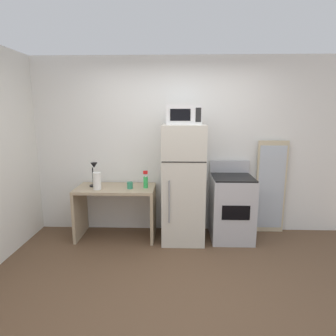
{
  "coord_description": "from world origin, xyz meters",
  "views": [
    {
      "loc": [
        -0.02,
        -2.6,
        1.81
      ],
      "look_at": [
        -0.14,
        1.1,
        1.08
      ],
      "focal_mm": 30.58,
      "sensor_mm": 36.0,
      "label": 1
    }
  ],
  "objects_px": {
    "paper_towel_roll": "(97,181)",
    "oven_range": "(231,207)",
    "spray_bottle": "(146,181)",
    "leaning_mirror": "(271,187)",
    "microwave": "(184,115)",
    "refrigerator": "(183,183)",
    "desk_lamp": "(94,170)",
    "coffee_mug": "(130,185)",
    "desk": "(116,203)"
  },
  "relations": [
    {
      "from": "refrigerator",
      "to": "leaning_mirror",
      "type": "bearing_deg",
      "value": 12.07
    },
    {
      "from": "refrigerator",
      "to": "leaning_mirror",
      "type": "relative_size",
      "value": 1.17
    },
    {
      "from": "desk",
      "to": "oven_range",
      "type": "relative_size",
      "value": 1.01
    },
    {
      "from": "leaning_mirror",
      "to": "refrigerator",
      "type": "bearing_deg",
      "value": -167.93
    },
    {
      "from": "microwave",
      "to": "leaning_mirror",
      "type": "distance_m",
      "value": 1.73
    },
    {
      "from": "desk_lamp",
      "to": "refrigerator",
      "type": "height_order",
      "value": "refrigerator"
    },
    {
      "from": "leaning_mirror",
      "to": "desk",
      "type": "bearing_deg",
      "value": -173.73
    },
    {
      "from": "coffee_mug",
      "to": "leaning_mirror",
      "type": "relative_size",
      "value": 0.07
    },
    {
      "from": "spray_bottle",
      "to": "microwave",
      "type": "height_order",
      "value": "microwave"
    },
    {
      "from": "desk",
      "to": "microwave",
      "type": "bearing_deg",
      "value": -3.08
    },
    {
      "from": "spray_bottle",
      "to": "leaning_mirror",
      "type": "height_order",
      "value": "leaning_mirror"
    },
    {
      "from": "desk_lamp",
      "to": "paper_towel_roll",
      "type": "height_order",
      "value": "desk_lamp"
    },
    {
      "from": "desk_lamp",
      "to": "leaning_mirror",
      "type": "distance_m",
      "value": 2.62
    },
    {
      "from": "spray_bottle",
      "to": "leaning_mirror",
      "type": "relative_size",
      "value": 0.18
    },
    {
      "from": "desk",
      "to": "microwave",
      "type": "distance_m",
      "value": 1.58
    },
    {
      "from": "coffee_mug",
      "to": "microwave",
      "type": "xyz_separation_m",
      "value": [
        0.75,
        0.02,
        0.97
      ]
    },
    {
      "from": "refrigerator",
      "to": "spray_bottle",
      "type": "bearing_deg",
      "value": 179.4
    },
    {
      "from": "microwave",
      "to": "desk_lamp",
      "type": "bearing_deg",
      "value": 176.72
    },
    {
      "from": "spray_bottle",
      "to": "microwave",
      "type": "relative_size",
      "value": 0.54
    },
    {
      "from": "coffee_mug",
      "to": "refrigerator",
      "type": "height_order",
      "value": "refrigerator"
    },
    {
      "from": "coffee_mug",
      "to": "microwave",
      "type": "bearing_deg",
      "value": 1.38
    },
    {
      "from": "coffee_mug",
      "to": "microwave",
      "type": "relative_size",
      "value": 0.21
    },
    {
      "from": "spray_bottle",
      "to": "refrigerator",
      "type": "distance_m",
      "value": 0.53
    },
    {
      "from": "paper_towel_roll",
      "to": "oven_range",
      "type": "bearing_deg",
      "value": 3.52
    },
    {
      "from": "microwave",
      "to": "oven_range",
      "type": "height_order",
      "value": "microwave"
    },
    {
      "from": "refrigerator",
      "to": "oven_range",
      "type": "xyz_separation_m",
      "value": [
        0.7,
        0.03,
        -0.35
      ]
    },
    {
      "from": "coffee_mug",
      "to": "oven_range",
      "type": "height_order",
      "value": "oven_range"
    },
    {
      "from": "paper_towel_roll",
      "to": "refrigerator",
      "type": "xyz_separation_m",
      "value": [
        1.2,
        0.09,
        -0.05
      ]
    },
    {
      "from": "paper_towel_roll",
      "to": "oven_range",
      "type": "relative_size",
      "value": 0.22
    },
    {
      "from": "spray_bottle",
      "to": "coffee_mug",
      "type": "xyz_separation_m",
      "value": [
        -0.22,
        -0.04,
        -0.05
      ]
    },
    {
      "from": "microwave",
      "to": "desk",
      "type": "bearing_deg",
      "value": 176.92
    },
    {
      "from": "desk_lamp",
      "to": "oven_range",
      "type": "relative_size",
      "value": 0.32
    },
    {
      "from": "oven_range",
      "to": "spray_bottle",
      "type": "bearing_deg",
      "value": -179.01
    },
    {
      "from": "spray_bottle",
      "to": "refrigerator",
      "type": "xyz_separation_m",
      "value": [
        0.53,
        -0.01,
        -0.03
      ]
    },
    {
      "from": "spray_bottle",
      "to": "oven_range",
      "type": "distance_m",
      "value": 1.29
    },
    {
      "from": "desk_lamp",
      "to": "microwave",
      "type": "distance_m",
      "value": 1.5
    },
    {
      "from": "refrigerator",
      "to": "microwave",
      "type": "bearing_deg",
      "value": -89.69
    },
    {
      "from": "coffee_mug",
      "to": "microwave",
      "type": "distance_m",
      "value": 1.23
    },
    {
      "from": "desk",
      "to": "spray_bottle",
      "type": "relative_size",
      "value": 4.48
    },
    {
      "from": "paper_towel_roll",
      "to": "microwave",
      "type": "bearing_deg",
      "value": 3.28
    },
    {
      "from": "oven_range",
      "to": "paper_towel_roll",
      "type": "bearing_deg",
      "value": -176.48
    },
    {
      "from": "refrigerator",
      "to": "leaning_mirror",
      "type": "xyz_separation_m",
      "value": [
        1.32,
        0.28,
        -0.12
      ]
    },
    {
      "from": "refrigerator",
      "to": "microwave",
      "type": "xyz_separation_m",
      "value": [
        0.0,
        -0.02,
        0.95
      ]
    },
    {
      "from": "coffee_mug",
      "to": "leaning_mirror",
      "type": "bearing_deg",
      "value": 8.84
    },
    {
      "from": "spray_bottle",
      "to": "coffee_mug",
      "type": "height_order",
      "value": "spray_bottle"
    },
    {
      "from": "desk_lamp",
      "to": "coffee_mug",
      "type": "relative_size",
      "value": 3.72
    },
    {
      "from": "coffee_mug",
      "to": "refrigerator",
      "type": "bearing_deg",
      "value": 3.0
    },
    {
      "from": "spray_bottle",
      "to": "refrigerator",
      "type": "height_order",
      "value": "refrigerator"
    },
    {
      "from": "desk",
      "to": "desk_lamp",
      "type": "distance_m",
      "value": 0.56
    },
    {
      "from": "microwave",
      "to": "oven_range",
      "type": "distance_m",
      "value": 1.48
    }
  ]
}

